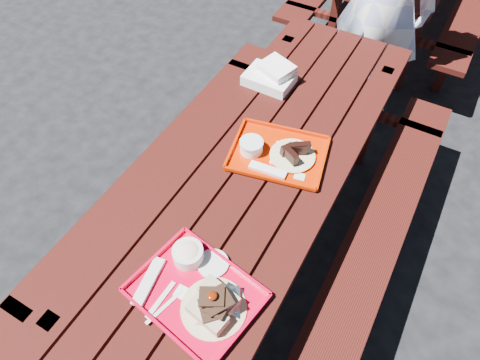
# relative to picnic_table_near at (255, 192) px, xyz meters

# --- Properties ---
(ground) EXTENTS (60.00, 60.00, 0.00)m
(ground) POSITION_rel_picnic_table_near_xyz_m (0.00, 0.00, -0.56)
(ground) COLOR black
(ground) RESTS_ON ground
(picnic_table_near) EXTENTS (1.41, 2.40, 0.75)m
(picnic_table_near) POSITION_rel_picnic_table_near_xyz_m (0.00, 0.00, 0.00)
(picnic_table_near) COLOR #3A0F0B
(picnic_table_near) RESTS_ON ground
(near_tray) EXTENTS (0.48, 0.41, 0.14)m
(near_tray) POSITION_rel_picnic_table_near_xyz_m (0.09, -0.61, 0.22)
(near_tray) COLOR red
(near_tray) RESTS_ON picnic_table_near
(far_tray) EXTENTS (0.48, 0.41, 0.07)m
(far_tray) POSITION_rel_picnic_table_near_xyz_m (0.05, 0.10, 0.21)
(far_tray) COLOR red
(far_tray) RESTS_ON picnic_table_near
(white_cloth) EXTENTS (0.25, 0.22, 0.10)m
(white_cloth) POSITION_rel_picnic_table_near_xyz_m (-0.21, 0.55, 0.23)
(white_cloth) COLOR white
(white_cloth) RESTS_ON picnic_table_near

